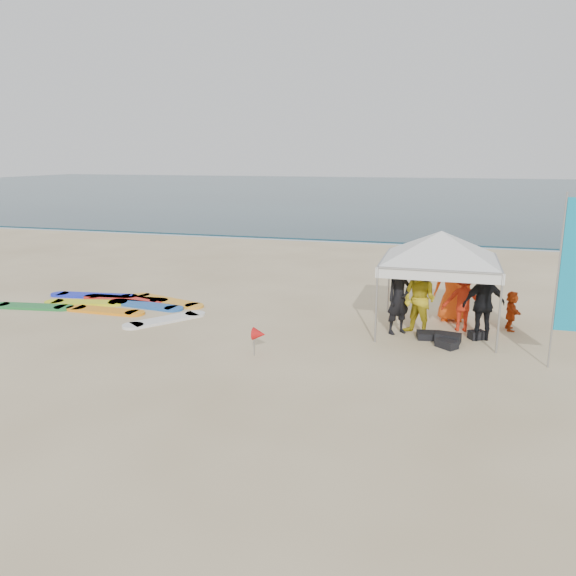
# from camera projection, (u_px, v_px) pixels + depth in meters

# --- Properties ---
(ground) EXTENTS (120.00, 120.00, 0.00)m
(ground) POSITION_uv_depth(u_px,v_px,m) (226.00, 374.00, 11.16)
(ground) COLOR beige
(ground) RESTS_ON ground
(ocean) EXTENTS (160.00, 84.00, 0.08)m
(ocean) POSITION_uv_depth(u_px,v_px,m) (415.00, 191.00, 67.27)
(ocean) COLOR #0C2633
(ocean) RESTS_ON ground
(shoreline_foam) EXTENTS (160.00, 1.20, 0.01)m
(shoreline_foam) POSITION_uv_depth(u_px,v_px,m) (363.00, 242.00, 28.18)
(shoreline_foam) COLOR silver
(shoreline_foam) RESTS_ON ground
(person_black_a) EXTENTS (0.75, 0.74, 1.75)m
(person_black_a) POSITION_uv_depth(u_px,v_px,m) (399.00, 298.00, 13.52)
(person_black_a) COLOR black
(person_black_a) RESTS_ON ground
(person_yellow) EXTENTS (1.09, 1.03, 1.78)m
(person_yellow) POSITION_uv_depth(u_px,v_px,m) (419.00, 300.00, 13.36)
(person_yellow) COLOR gold
(person_yellow) RESTS_ON ground
(person_orange_a) EXTENTS (1.05, 0.66, 1.56)m
(person_orange_a) POSITION_uv_depth(u_px,v_px,m) (463.00, 300.00, 13.76)
(person_orange_a) COLOR red
(person_orange_a) RESTS_ON ground
(person_black_b) EXTENTS (1.11, 0.80, 1.74)m
(person_black_b) POSITION_uv_depth(u_px,v_px,m) (484.00, 304.00, 13.02)
(person_black_b) COLOR black
(person_black_b) RESTS_ON ground
(person_orange_b) EXTENTS (1.02, 0.73, 1.95)m
(person_orange_b) POSITION_uv_depth(u_px,v_px,m) (454.00, 284.00, 14.55)
(person_orange_b) COLOR #FD5616
(person_orange_b) RESTS_ON ground
(person_seated) EXTENTS (0.37, 0.94, 0.99)m
(person_seated) POSITION_uv_depth(u_px,v_px,m) (511.00, 311.00, 13.85)
(person_seated) COLOR #CA4111
(person_seated) RESTS_ON ground
(canopy_tent) EXTENTS (3.76, 3.76, 2.84)m
(canopy_tent) POSITION_uv_depth(u_px,v_px,m) (442.00, 231.00, 13.37)
(canopy_tent) COLOR #A5A5A8
(canopy_tent) RESTS_ON ground
(feather_flag) EXTENTS (0.60, 0.04, 3.56)m
(feather_flag) POSITION_uv_depth(u_px,v_px,m) (574.00, 268.00, 10.94)
(feather_flag) COLOR #A5A5A8
(feather_flag) RESTS_ON ground
(marker_pennant) EXTENTS (0.28, 0.28, 0.64)m
(marker_pennant) POSITION_uv_depth(u_px,v_px,m) (259.00, 334.00, 12.04)
(marker_pennant) COLOR #A5A5A8
(marker_pennant) RESTS_ON ground
(gear_pile) EXTENTS (1.61, 1.30, 0.22)m
(gear_pile) POSITION_uv_depth(u_px,v_px,m) (447.00, 338.00, 13.04)
(gear_pile) COLOR black
(gear_pile) RESTS_ON ground
(surfboard_spread) EXTENTS (6.07, 3.27, 0.07)m
(surfboard_spread) POSITION_uv_depth(u_px,v_px,m) (114.00, 304.00, 16.24)
(surfboard_spread) COLOR #FEA82A
(surfboard_spread) RESTS_ON ground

